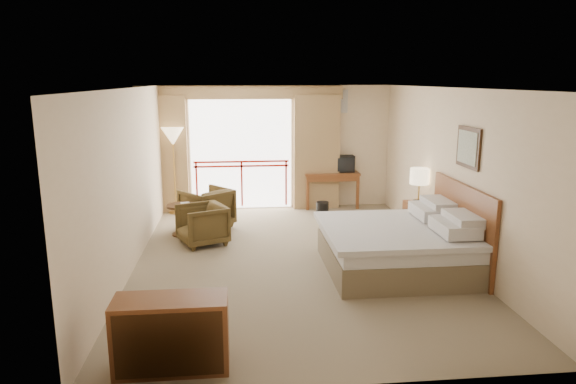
{
  "coord_description": "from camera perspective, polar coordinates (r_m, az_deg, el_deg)",
  "views": [
    {
      "loc": [
        -0.91,
        -7.75,
        2.83
      ],
      "look_at": [
        -0.08,
        0.4,
        1.02
      ],
      "focal_mm": 32.0,
      "sensor_mm": 36.0,
      "label": 1
    }
  ],
  "objects": [
    {
      "name": "headboard",
      "position": [
        8.2,
        18.72,
        -3.64
      ],
      "size": [
        0.06,
        2.1,
        1.3
      ],
      "primitive_type": "cube",
      "color": "brown",
      "rests_on": "wall_right"
    },
    {
      "name": "balcony_railing",
      "position": [
        11.39,
        -5.18,
        2.2
      ],
      "size": [
        2.09,
        0.03,
        1.02
      ],
      "color": "#A01A0D",
      "rests_on": "wall_back"
    },
    {
      "name": "table_lamp",
      "position": [
        9.45,
        14.41,
        1.63
      ],
      "size": [
        0.34,
        0.34,
        0.6
      ],
      "rotation": [
        0.0,
        0.0,
        0.03
      ],
      "color": "tan",
      "rests_on": "nightstand"
    },
    {
      "name": "valance",
      "position": [
        11.14,
        -5.35,
        10.96
      ],
      "size": [
        4.4,
        0.22,
        0.28
      ],
      "primitive_type": "cube",
      "color": "olive",
      "rests_on": "wall_back"
    },
    {
      "name": "book",
      "position": [
        9.59,
        -11.79,
        -1.39
      ],
      "size": [
        0.22,
        0.26,
        0.02
      ],
      "primitive_type": "imported",
      "rotation": [
        0.0,
        0.0,
        0.27
      ],
      "color": "white",
      "rests_on": "side_table"
    },
    {
      "name": "dresser",
      "position": [
        5.37,
        -12.81,
        -15.12
      ],
      "size": [
        1.12,
        0.47,
        0.74
      ],
      "rotation": [
        0.0,
        0.0,
        -0.03
      ],
      "color": "brown",
      "rests_on": "floor"
    },
    {
      "name": "wall_right",
      "position": [
        8.6,
        17.65,
        1.95
      ],
      "size": [
        0.0,
        7.0,
        7.0
      ],
      "primitive_type": "plane",
      "rotation": [
        1.57,
        0.0,
        -1.57
      ],
      "color": "beige",
      "rests_on": "ground"
    },
    {
      "name": "floor",
      "position": [
        8.3,
        0.82,
        -7.48
      ],
      "size": [
        7.0,
        7.0,
        0.0
      ],
      "primitive_type": "plane",
      "color": "#827359",
      "rests_on": "ground"
    },
    {
      "name": "wall_left",
      "position": [
        8.05,
        -17.11,
        1.3
      ],
      "size": [
        0.0,
        7.0,
        7.0
      ],
      "primitive_type": "plane",
      "rotation": [
        1.57,
        0.0,
        1.57
      ],
      "color": "beige",
      "rests_on": "ground"
    },
    {
      "name": "curtain_right",
      "position": [
        11.35,
        3.16,
        4.43
      ],
      "size": [
        1.0,
        0.26,
        2.5
      ],
      "primitive_type": "cube",
      "color": "olive",
      "rests_on": "wall_back"
    },
    {
      "name": "wall_front",
      "position": [
        4.59,
        5.95,
        -6.42
      ],
      "size": [
        5.0,
        0.0,
        5.0
      ],
      "primitive_type": "plane",
      "rotation": [
        -1.57,
        0.0,
        0.0
      ],
      "color": "beige",
      "rests_on": "ground"
    },
    {
      "name": "tv",
      "position": [
        11.54,
        6.29,
        3.15
      ],
      "size": [
        0.41,
        0.33,
        0.37
      ],
      "rotation": [
        0.0,
        0.0,
        0.27
      ],
      "color": "black",
      "rests_on": "desk"
    },
    {
      "name": "hvac_vent",
      "position": [
        11.45,
        5.39,
        9.99
      ],
      "size": [
        0.5,
        0.04,
        0.5
      ],
      "primitive_type": "cube",
      "color": "silver",
      "rests_on": "wall_back"
    },
    {
      "name": "framed_art",
      "position": [
        7.97,
        19.39,
        4.68
      ],
      "size": [
        0.04,
        0.72,
        0.6
      ],
      "color": "black",
      "rests_on": "wall_right"
    },
    {
      "name": "bed",
      "position": [
        7.94,
        12.2,
        -5.85
      ],
      "size": [
        2.13,
        2.06,
        0.97
      ],
      "color": "brown",
      "rests_on": "floor"
    },
    {
      "name": "desk",
      "position": [
        11.6,
        4.74,
        1.43
      ],
      "size": [
        1.22,
        0.59,
        0.8
      ],
      "rotation": [
        0.0,
        0.0,
        0.05
      ],
      "color": "brown",
      "rests_on": "floor"
    },
    {
      "name": "wall_back",
      "position": [
        11.39,
        -1.2,
        4.98
      ],
      "size": [
        5.0,
        0.0,
        5.0
      ],
      "primitive_type": "plane",
      "rotation": [
        1.57,
        0.0,
        0.0
      ],
      "color": "beige",
      "rests_on": "ground"
    },
    {
      "name": "wastebasket",
      "position": [
        10.74,
        3.84,
        -1.96
      ],
      "size": [
        0.29,
        0.29,
        0.33
      ],
      "primitive_type": "cylinder",
      "rotation": [
        0.0,
        0.0,
        0.12
      ],
      "color": "black",
      "rests_on": "floor"
    },
    {
      "name": "coffee_maker",
      "position": [
        11.44,
        3.09,
        2.9
      ],
      "size": [
        0.14,
        0.14,
        0.29
      ],
      "primitive_type": "cylinder",
      "rotation": [
        0.0,
        0.0,
        0.04
      ],
      "color": "black",
      "rests_on": "desk"
    },
    {
      "name": "balcony_door",
      "position": [
        11.35,
        -5.22,
        4.14
      ],
      "size": [
        2.4,
        0.0,
        2.4
      ],
      "primitive_type": "plane",
      "rotation": [
        1.57,
        0.0,
        0.0
      ],
      "color": "white",
      "rests_on": "wall_back"
    },
    {
      "name": "cup",
      "position": [
        11.43,
        3.86,
        2.4
      ],
      "size": [
        0.09,
        0.09,
        0.1
      ],
      "primitive_type": "cylinder",
      "rotation": [
        0.0,
        0.0,
        -0.36
      ],
      "color": "white",
      "rests_on": "desk"
    },
    {
      "name": "phone",
      "position": [
        9.34,
        14.4,
        -1.17
      ],
      "size": [
        0.21,
        0.17,
        0.09
      ],
      "primitive_type": "cube",
      "rotation": [
        0.0,
        0.0,
        -0.08
      ],
      "color": "black",
      "rests_on": "nightstand"
    },
    {
      "name": "nightstand",
      "position": [
        9.58,
        14.26,
        -3.1
      ],
      "size": [
        0.49,
        0.57,
        0.65
      ],
      "primitive_type": "cube",
      "rotation": [
        0.0,
        0.0,
        -0.07
      ],
      "color": "brown",
      "rests_on": "floor"
    },
    {
      "name": "armchair_far",
      "position": [
        10.19,
        -8.96,
        -3.84
      ],
      "size": [
        1.17,
        1.17,
        0.77
      ],
      "primitive_type": "imported",
      "rotation": [
        0.0,
        0.0,
        -2.46
      ],
      "color": "#423218",
      "rests_on": "floor"
    },
    {
      "name": "side_table",
      "position": [
        9.64,
        -11.74,
        -2.46
      ],
      "size": [
        0.53,
        0.53,
        0.57
      ],
      "rotation": [
        0.0,
        0.0,
        0.26
      ],
      "color": "black",
      "rests_on": "floor"
    },
    {
      "name": "armchair_near",
      "position": [
        9.17,
        -9.44,
        -5.7
      ],
      "size": [
        1.01,
        0.99,
        0.7
      ],
      "primitive_type": "imported",
      "rotation": [
        0.0,
        0.0,
        -1.16
      ],
      "color": "#423218",
      "rests_on": "floor"
    },
    {
      "name": "curtain_left",
      "position": [
        11.32,
        -13.62,
        4.08
      ],
      "size": [
        1.0,
        0.26,
        2.5
      ],
      "primitive_type": "cube",
      "color": "olive",
      "rests_on": "wall_back"
    },
    {
      "name": "ceiling",
      "position": [
        7.81,
        0.89,
        11.49
      ],
      "size": [
        7.0,
        7.0,
        0.0
      ],
      "primitive_type": "plane",
      "rotation": [
        3.14,
        0.0,
        0.0
      ],
      "color": "white",
      "rests_on": "wall_back"
    },
    {
      "name": "floor_lamp",
      "position": [
        11.07,
        -12.67,
        5.7
      ],
      "size": [
        0.47,
        0.47,
        1.84
      ],
      "rotation": [
        0.0,
        0.0,
        -0.25
      ],
      "color": "tan",
      "rests_on": "floor"
    }
  ]
}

